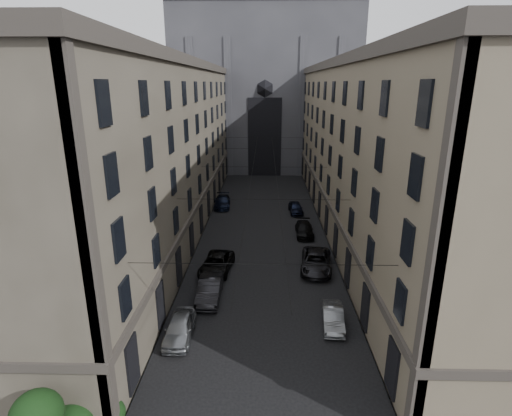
# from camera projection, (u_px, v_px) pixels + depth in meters

# --- Properties ---
(sidewalk_left) EXTENTS (7.00, 80.00, 0.15)m
(sidewalk_left) POSITION_uv_depth(u_px,v_px,m) (176.00, 226.00, 47.86)
(sidewalk_left) COLOR #383533
(sidewalk_left) RESTS_ON ground
(sidewalk_right) EXTENTS (7.00, 80.00, 0.15)m
(sidewalk_right) POSITION_uv_depth(u_px,v_px,m) (352.00, 227.00, 47.39)
(sidewalk_right) COLOR #383533
(sidewalk_right) RESTS_ON ground
(building_left) EXTENTS (13.60, 60.60, 18.85)m
(building_left) POSITION_uv_depth(u_px,v_px,m) (146.00, 149.00, 45.15)
(building_left) COLOR #443F34
(building_left) RESTS_ON ground
(building_right) EXTENTS (13.60, 60.60, 18.85)m
(building_right) POSITION_uv_depth(u_px,v_px,m) (384.00, 149.00, 44.55)
(building_right) COLOR brown
(building_right) RESTS_ON ground
(gothic_tower) EXTENTS (35.00, 23.00, 58.00)m
(gothic_tower) POSITION_uv_depth(u_px,v_px,m) (265.00, 76.00, 79.48)
(gothic_tower) COLOR #2D2D33
(gothic_tower) RESTS_ON ground
(tram_wires) EXTENTS (14.00, 60.00, 0.43)m
(tram_wires) POSITION_uv_depth(u_px,v_px,m) (264.00, 168.00, 45.12)
(tram_wires) COLOR black
(tram_wires) RESTS_ON ground
(car_left_near) EXTENTS (1.84, 4.47, 1.52)m
(car_left_near) POSITION_uv_depth(u_px,v_px,m) (179.00, 328.00, 26.72)
(car_left_near) COLOR gray
(car_left_near) RESTS_ON ground
(car_left_midnear) EXTENTS (1.75, 4.99, 1.64)m
(car_left_midnear) POSITION_uv_depth(u_px,v_px,m) (210.00, 289.00, 31.59)
(car_left_midnear) COLOR black
(car_left_midnear) RESTS_ON ground
(car_left_midfar) EXTENTS (3.15, 5.73, 1.52)m
(car_left_midfar) POSITION_uv_depth(u_px,v_px,m) (217.00, 264.00, 36.17)
(car_left_midfar) COLOR black
(car_left_midfar) RESTS_ON ground
(car_left_far) EXTENTS (2.38, 5.27, 1.50)m
(car_left_far) POSITION_uv_depth(u_px,v_px,m) (222.00, 202.00, 55.11)
(car_left_far) COLOR black
(car_left_far) RESTS_ON ground
(car_right_near) EXTENTS (1.71, 4.14, 1.33)m
(car_right_near) POSITION_uv_depth(u_px,v_px,m) (333.00, 317.00, 28.12)
(car_right_near) COLOR slate
(car_right_near) RESTS_ON ground
(car_right_midnear) EXTENTS (3.42, 6.15, 1.63)m
(car_right_midnear) POSITION_uv_depth(u_px,v_px,m) (316.00, 261.00, 36.54)
(car_right_midnear) COLOR black
(car_right_midnear) RESTS_ON ground
(car_right_midfar) EXTENTS (1.95, 4.71, 1.36)m
(car_right_midfar) POSITION_uv_depth(u_px,v_px,m) (304.00, 229.00, 44.91)
(car_right_midfar) COLOR black
(car_right_midfar) RESTS_ON ground
(car_right_far) EXTENTS (1.92, 4.26, 1.42)m
(car_right_far) POSITION_uv_depth(u_px,v_px,m) (296.00, 208.00, 52.60)
(car_right_far) COLOR black
(car_right_far) RESTS_ON ground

